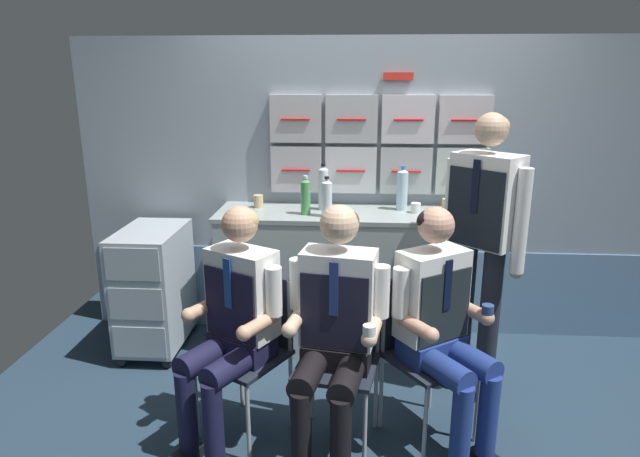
% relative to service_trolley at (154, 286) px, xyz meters
% --- Properties ---
extents(ground, '(4.80, 4.80, 0.04)m').
position_rel_service_trolley_xyz_m(ground, '(1.49, -0.94, -0.49)').
color(ground, '#223646').
extents(galley_bulkhead, '(4.20, 0.14, 2.15)m').
position_rel_service_trolley_xyz_m(galley_bulkhead, '(1.50, 0.43, 0.60)').
color(galley_bulkhead, '#8E9BA8').
rests_on(galley_bulkhead, ground).
extents(galley_counter, '(1.72, 0.53, 0.99)m').
position_rel_service_trolley_xyz_m(galley_counter, '(1.31, 0.15, 0.02)').
color(galley_counter, '#A2AFAB').
rests_on(galley_counter, ground).
extents(service_trolley, '(0.40, 0.65, 0.88)m').
position_rel_service_trolley_xyz_m(service_trolley, '(0.00, 0.00, 0.00)').
color(service_trolley, black).
rests_on(service_trolley, ground).
extents(folding_chair_left, '(0.54, 0.54, 0.87)m').
position_rel_service_trolley_xyz_m(folding_chair_left, '(0.86, -0.82, 0.07)').
color(folding_chair_left, '#A8AAAF').
rests_on(folding_chair_left, ground).
extents(crew_member_left, '(0.58, 0.67, 1.27)m').
position_rel_service_trolley_xyz_m(crew_member_left, '(0.78, -0.96, 0.23)').
color(crew_member_left, black).
rests_on(crew_member_left, ground).
extents(folding_chair_center, '(0.46, 0.47, 0.87)m').
position_rel_service_trolley_xyz_m(folding_chair_center, '(1.33, -0.87, 0.07)').
color(folding_chair_center, '#A8AAAF').
rests_on(folding_chair_center, ground).
extents(crew_member_center, '(0.52, 0.66, 1.30)m').
position_rel_service_trolley_xyz_m(crew_member_center, '(1.31, -1.03, 0.25)').
color(crew_member_center, black).
rests_on(crew_member_center, ground).
extents(folding_chair_right, '(0.56, 0.56, 0.87)m').
position_rel_service_trolley_xyz_m(folding_chair_right, '(1.75, -0.78, 0.07)').
color(folding_chair_right, '#A8AAAF').
rests_on(folding_chair_right, ground).
extents(crew_member_right, '(0.61, 0.67, 1.27)m').
position_rel_service_trolley_xyz_m(crew_member_right, '(1.84, -0.91, 0.23)').
color(crew_member_right, black).
rests_on(crew_member_right, ground).
extents(crew_member_standing, '(0.42, 0.42, 1.70)m').
position_rel_service_trolley_xyz_m(crew_member_standing, '(2.14, -0.34, 0.54)').
color(crew_member_standing, black).
rests_on(crew_member_standing, ground).
extents(water_bottle_blue_cap, '(0.07, 0.07, 0.26)m').
position_rel_service_trolley_xyz_m(water_bottle_blue_cap, '(1.06, 0.06, 0.64)').
color(water_bottle_blue_cap, '#4B9754').
rests_on(water_bottle_blue_cap, galley_counter).
extents(water_bottle_short, '(0.07, 0.07, 0.32)m').
position_rel_service_trolley_xyz_m(water_bottle_short, '(1.17, 0.20, 0.67)').
color(water_bottle_short, silver).
rests_on(water_bottle_short, galley_counter).
extents(sparkling_bottle_green, '(0.08, 0.08, 0.30)m').
position_rel_service_trolley_xyz_m(sparkling_bottle_green, '(1.71, 0.24, 0.67)').
color(sparkling_bottle_green, silver).
rests_on(sparkling_bottle_green, galley_counter).
extents(water_bottle_clear, '(0.07, 0.07, 0.27)m').
position_rel_service_trolley_xyz_m(water_bottle_clear, '(1.21, 0.02, 0.65)').
color(water_bottle_clear, white).
rests_on(water_bottle_clear, galley_counter).
extents(paper_cup_tan, '(0.07, 0.07, 0.09)m').
position_rel_service_trolley_xyz_m(paper_cup_tan, '(0.71, 0.23, 0.57)').
color(paper_cup_tan, tan).
rests_on(paper_cup_tan, galley_counter).
extents(coffee_cup_white, '(0.07, 0.07, 0.07)m').
position_rel_service_trolley_xyz_m(coffee_cup_white, '(1.80, 0.16, 0.56)').
color(coffee_cup_white, white).
rests_on(coffee_cup_white, galley_counter).
extents(paper_cup_blue, '(0.06, 0.06, 0.08)m').
position_rel_service_trolley_xyz_m(paper_cup_blue, '(2.02, 0.26, 0.56)').
color(paper_cup_blue, tan).
rests_on(paper_cup_blue, galley_counter).
extents(espresso_cup_small, '(0.07, 0.07, 0.07)m').
position_rel_service_trolley_xyz_m(espresso_cup_small, '(1.89, -0.04, 0.56)').
color(espresso_cup_small, silver).
rests_on(espresso_cup_small, galley_counter).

